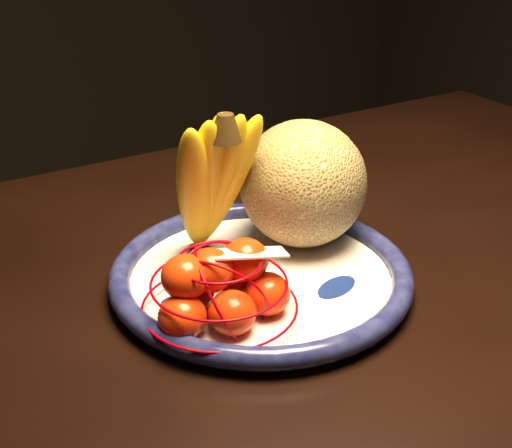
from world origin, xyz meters
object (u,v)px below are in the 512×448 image
dining_table (240,382)px  mandarin_bag (220,288)px  cantaloupe (303,184)px  banana_bunch (210,178)px  fruit_bowl (261,275)px

dining_table → mandarin_bag: mandarin_bag is taller
dining_table → cantaloupe: cantaloupe is taller
dining_table → mandarin_bag: (-0.02, -0.00, 0.13)m
banana_bunch → mandarin_bag: size_ratio=1.04×
mandarin_bag → banana_bunch: bearing=64.8°
fruit_bowl → banana_bunch: 0.12m
cantaloupe → mandarin_bag: (-0.16, -0.09, -0.04)m
dining_table → mandarin_bag: size_ratio=8.67×
dining_table → fruit_bowl: bearing=39.1°
banana_bunch → cantaloupe: bearing=-11.7°
fruit_bowl → mandarin_bag: size_ratio=1.77×
cantaloupe → mandarin_bag: 0.18m
fruit_bowl → cantaloupe: 0.12m
cantaloupe → mandarin_bag: size_ratio=0.79×
cantaloupe → banana_bunch: banana_bunch is taller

